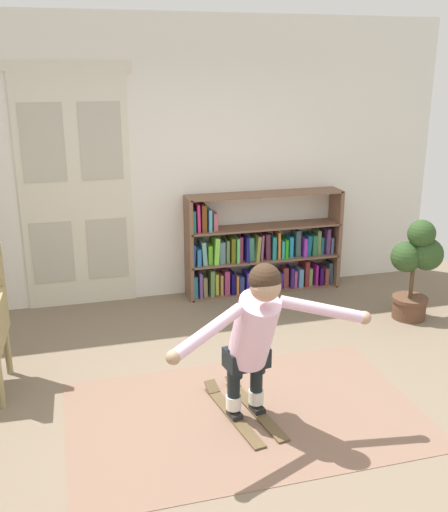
{
  "coord_description": "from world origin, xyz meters",
  "views": [
    {
      "loc": [
        -1.11,
        -3.48,
        2.4
      ],
      "look_at": [
        0.02,
        0.57,
        1.05
      ],
      "focal_mm": 41.64,
      "sensor_mm": 36.0,
      "label": 1
    }
  ],
  "objects_px": {
    "person_skier": "(255,330)",
    "skis_pair": "(243,410)",
    "bookshelf": "(259,253)",
    "potted_plant": "(416,265)"
  },
  "relations": [
    {
      "from": "person_skier",
      "to": "skis_pair",
      "type": "bearing_deg",
      "value": 99.06
    },
    {
      "from": "potted_plant",
      "to": "person_skier",
      "type": "relative_size",
      "value": 0.7
    },
    {
      "from": "bookshelf",
      "to": "skis_pair",
      "type": "relative_size",
      "value": 1.93
    },
    {
      "from": "skis_pair",
      "to": "bookshelf",
      "type": "bearing_deg",
      "value": 68.7
    },
    {
      "from": "bookshelf",
      "to": "skis_pair",
      "type": "bearing_deg",
      "value": -111.3
    },
    {
      "from": "skis_pair",
      "to": "person_skier",
      "type": "height_order",
      "value": "person_skier"
    },
    {
      "from": "bookshelf",
      "to": "potted_plant",
      "type": "distance_m",
      "value": 1.66
    },
    {
      "from": "skis_pair",
      "to": "person_skier",
      "type": "xyz_separation_m",
      "value": [
        0.03,
        -0.17,
        0.71
      ]
    },
    {
      "from": "bookshelf",
      "to": "person_skier",
      "type": "xyz_separation_m",
      "value": [
        -0.87,
        -2.46,
        0.28
      ]
    },
    {
      "from": "potted_plant",
      "to": "skis_pair",
      "type": "height_order",
      "value": "potted_plant"
    }
  ]
}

